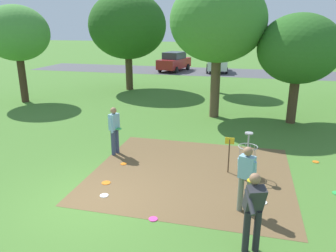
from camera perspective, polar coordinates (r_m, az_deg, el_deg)
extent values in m
plane|color=#47752D|center=(9.00, -13.17, -12.64)|extent=(160.00, 160.00, 0.00)
cube|color=brown|center=(10.28, 4.04, -8.19)|extent=(6.04, 5.50, 0.01)
cylinder|color=#9E9EA3|center=(10.11, 13.70, -4.98)|extent=(0.05, 0.05, 1.35)
cylinder|color=#9E9EA3|center=(9.88, 13.99, -1.24)|extent=(0.24, 0.24, 0.04)
torus|color=#9E9EA3|center=(10.01, 13.81, -3.52)|extent=(0.58, 0.58, 0.02)
torus|color=#9E9EA3|center=(10.16, 13.65, -5.63)|extent=(0.55, 0.55, 0.03)
cylinder|color=#9E9EA3|center=(10.17, 13.64, -5.73)|extent=(0.48, 0.48, 0.02)
cylinder|color=gray|center=(10.09, 15.09, -4.68)|extent=(0.01, 0.01, 0.40)
cylinder|color=gray|center=(10.22, 14.83, -4.37)|extent=(0.01, 0.01, 0.40)
cylinder|color=gray|center=(10.30, 14.16, -4.15)|extent=(0.01, 0.01, 0.40)
cylinder|color=gray|center=(10.30, 13.34, -4.09)|extent=(0.01, 0.01, 0.40)
cylinder|color=gray|center=(10.22, 12.67, -4.22)|extent=(0.01, 0.01, 0.40)
cylinder|color=gray|center=(10.09, 12.38, -4.48)|extent=(0.01, 0.01, 0.40)
cylinder|color=gray|center=(9.95, 12.61, -4.80)|extent=(0.01, 0.01, 0.40)
cylinder|color=gray|center=(9.87, 13.28, -5.03)|extent=(0.01, 0.01, 0.40)
cylinder|color=gray|center=(9.88, 14.14, -5.09)|extent=(0.01, 0.01, 0.40)
cylinder|color=gray|center=(9.96, 14.83, -4.96)|extent=(0.01, 0.01, 0.40)
cylinder|color=#4C3823|center=(10.26, 10.59, -5.19)|extent=(0.04, 0.04, 1.10)
cube|color=gold|center=(10.08, 10.74, -2.56)|extent=(0.28, 0.03, 0.20)
cylinder|color=slate|center=(8.36, 12.55, -11.47)|extent=(0.14, 0.14, 0.92)
cylinder|color=slate|center=(8.29, 13.98, -11.83)|extent=(0.14, 0.14, 0.92)
cube|color=#84B7D1|center=(8.00, 13.63, -7.00)|extent=(0.42, 0.34, 0.56)
sphere|color=#9E7051|center=(7.85, 13.83, -4.34)|extent=(0.22, 0.22, 0.22)
cylinder|color=#84B7D1|center=(8.11, 12.40, -7.21)|extent=(0.14, 0.19, 0.55)
cylinder|color=#84B7D1|center=(7.99, 14.90, -7.78)|extent=(0.14, 0.19, 0.55)
cylinder|color=#1E93DB|center=(8.25, 13.99, -8.02)|extent=(0.22, 0.22, 0.02)
cylinder|color=#232328|center=(7.04, 13.53, -17.54)|extent=(0.14, 0.14, 0.92)
cylinder|color=#232328|center=(7.11, 15.28, -17.30)|extent=(0.14, 0.14, 0.92)
cube|color=#2D2D33|center=(6.69, 14.89, -12.19)|extent=(0.47, 0.48, 0.60)
sphere|color=#9E7051|center=(6.55, 14.98, -8.89)|extent=(0.22, 0.22, 0.22)
cylinder|color=#2D2D33|center=(6.93, 15.35, -10.01)|extent=(0.29, 0.58, 0.21)
cylinder|color=gold|center=(7.18, 14.52, -9.23)|extent=(0.22, 0.22, 0.02)
cylinder|color=#2D2D33|center=(6.47, 14.13, -12.74)|extent=(0.25, 0.48, 0.37)
cylinder|color=#384260|center=(11.78, -8.91, -2.57)|extent=(0.14, 0.14, 0.92)
cylinder|color=#384260|center=(11.62, -9.59, -2.88)|extent=(0.14, 0.14, 0.92)
cube|color=#84B7D1|center=(11.47, -9.42, 0.75)|extent=(0.31, 0.41, 0.56)
sphere|color=#9E7051|center=(11.36, -9.52, 2.68)|extent=(0.22, 0.22, 0.22)
cylinder|color=#84B7D1|center=(11.62, -8.74, 0.57)|extent=(0.18, 0.13, 0.55)
cylinder|color=#84B7D1|center=(11.34, -9.92, 0.09)|extent=(0.18, 0.13, 0.55)
cylinder|color=green|center=(11.43, -8.67, -0.48)|extent=(0.22, 0.22, 0.02)
cylinder|color=orange|center=(12.10, 24.42, -5.73)|extent=(0.21, 0.21, 0.02)
cylinder|color=orange|center=(9.82, -10.78, -9.73)|extent=(0.26, 0.26, 0.02)
cylinder|color=#E53D99|center=(8.06, -2.62, -15.93)|extent=(0.22, 0.22, 0.02)
cylinder|color=orange|center=(10.98, -7.77, -6.57)|extent=(0.20, 0.20, 0.02)
cylinder|color=white|center=(9.17, -11.10, -11.84)|extent=(0.23, 0.23, 0.02)
cylinder|color=white|center=(9.04, 16.19, -12.68)|extent=(0.24, 0.24, 0.02)
cylinder|color=#4C3823|center=(23.32, -6.80, 9.26)|extent=(0.49, 0.49, 2.39)
ellipsoid|color=#285B1E|center=(23.10, -7.09, 17.01)|extent=(5.20, 5.20, 4.42)
cylinder|color=brown|center=(22.35, 8.32, 9.31)|extent=(0.41, 0.41, 2.74)
ellipsoid|color=#2D6623|center=(22.14, 8.62, 15.91)|extent=(3.21, 3.21, 2.73)
cylinder|color=#422D1E|center=(21.11, -24.04, 7.33)|extent=(0.42, 0.42, 2.60)
ellipsoid|color=#4C8E3D|center=(20.88, -24.96, 14.51)|extent=(3.62, 3.62, 3.08)
cylinder|color=#4C3823|center=(16.19, 20.96, 4.04)|extent=(0.42, 0.42, 2.04)
ellipsoid|color=#2D6623|center=(15.86, 21.90, 12.41)|extent=(3.61, 3.61, 3.07)
cylinder|color=brown|center=(16.24, 8.23, 6.61)|extent=(0.46, 0.46, 2.90)
ellipsoid|color=#428433|center=(15.96, 8.73, 17.71)|extent=(4.47, 4.47, 3.80)
cube|color=#4C4C51|center=(32.49, 7.34, 9.39)|extent=(36.00, 6.00, 0.01)
cube|color=maroon|center=(32.73, 1.08, 10.91)|extent=(2.73, 4.50, 0.90)
cube|color=#2D333D|center=(32.65, 1.08, 12.25)|extent=(2.05, 2.49, 0.64)
cylinder|color=black|center=(34.34, 0.69, 10.46)|extent=(0.32, 0.63, 0.60)
cylinder|color=black|center=(33.57, 3.48, 10.27)|extent=(0.32, 0.63, 0.60)
cylinder|color=black|center=(32.06, -1.45, 9.96)|extent=(0.32, 0.63, 0.60)
cylinder|color=black|center=(31.23, 1.48, 9.76)|extent=(0.32, 0.63, 0.60)
cube|color=silver|center=(32.57, 8.53, 10.69)|extent=(2.31, 4.39, 0.90)
cube|color=#2D333D|center=(32.49, 8.60, 12.04)|extent=(1.85, 2.37, 0.64)
cylinder|color=black|center=(33.91, 6.91, 10.24)|extent=(0.25, 0.62, 0.60)
cylinder|color=black|center=(33.95, 9.99, 10.12)|extent=(0.25, 0.62, 0.60)
cylinder|color=black|center=(31.32, 6.88, 9.66)|extent=(0.25, 0.62, 0.60)
cylinder|color=black|center=(31.37, 10.22, 9.53)|extent=(0.25, 0.62, 0.60)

